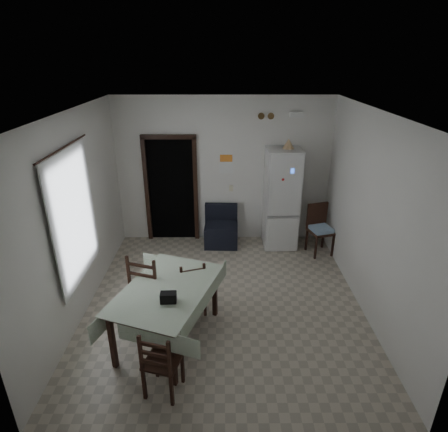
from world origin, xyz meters
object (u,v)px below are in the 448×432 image
navy_seat (221,226)px  dining_table (168,314)px  dining_chair_far_left (150,285)px  corner_chair (321,230)px  dining_chair_near_head (162,360)px  dining_chair_far_right (191,286)px  fridge (281,199)px

navy_seat → dining_table: bearing=-102.2°
navy_seat → dining_chair_far_left: bearing=-111.8°
corner_chair → dining_chair_near_head: size_ratio=1.09×
corner_chair → dining_chair_far_left: dining_chair_far_left is taller
dining_chair_far_right → dining_chair_near_head: bearing=64.6°
navy_seat → dining_chair_far_left: size_ratio=0.73×
dining_table → dining_chair_far_right: (0.26, 0.59, 0.04)m
navy_seat → dining_chair_near_head: size_ratio=0.89×
corner_chair → fridge: bearing=136.0°
navy_seat → dining_chair_far_right: bearing=-99.5°
fridge → dining_chair_far_right: bearing=-128.1°
dining_chair_far_right → corner_chair: bearing=-160.0°
dining_chair_far_left → dining_chair_far_right: 0.59m
fridge → dining_chair_far_left: size_ratio=1.81×
navy_seat → corner_chair: size_ratio=0.81×
navy_seat → dining_chair_far_left: dining_chair_far_left is taller
dining_chair_far_left → fridge: bearing=-116.1°
dining_chair_far_right → navy_seat: bearing=-118.8°
corner_chair → dining_chair_far_right: corner_chair is taller
navy_seat → fridge: bearing=2.0°
corner_chair → dining_chair_far_right: (-2.34, -1.79, -0.04)m
dining_chair_far_right → dining_chair_near_head: size_ratio=1.00×
corner_chair → dining_chair_far_left: size_ratio=0.90×
dining_table → dining_chair_far_right: size_ratio=1.75×
dining_chair_near_head → dining_chair_far_right: bearing=-82.6°
fridge → dining_table: (-1.87, -2.76, -0.58)m
dining_chair_near_head → dining_chair_far_left: bearing=-59.2°
fridge → dining_chair_near_head: fridge is taller
corner_chair → dining_table: corner_chair is taller
corner_chair → dining_table: size_ratio=0.63×
navy_seat → dining_chair_far_right: 2.21m
navy_seat → dining_chair_near_head: bearing=-98.1°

